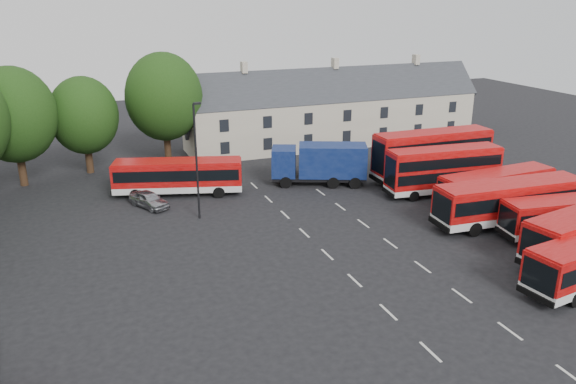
{
  "coord_description": "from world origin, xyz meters",
  "views": [
    {
      "loc": [
        -15.3,
        -29.47,
        16.69
      ],
      "look_at": [
        -0.03,
        9.25,
        2.2
      ],
      "focal_mm": 35.0,
      "sensor_mm": 36.0,
      "label": 1
    }
  ],
  "objects_px": {
    "box_truck": "(320,162)",
    "lamppost": "(197,159)",
    "bus_dd_south": "(443,168)",
    "silver_car": "(149,199)"
  },
  "relations": [
    {
      "from": "bus_dd_south",
      "to": "box_truck",
      "type": "xyz_separation_m",
      "value": [
        -8.94,
        6.51,
        -0.27
      ]
    },
    {
      "from": "bus_dd_south",
      "to": "box_truck",
      "type": "height_order",
      "value": "bus_dd_south"
    },
    {
      "from": "silver_car",
      "to": "lamppost",
      "type": "bearing_deg",
      "value": -78.05
    },
    {
      "from": "box_truck",
      "to": "silver_car",
      "type": "relative_size",
      "value": 2.26
    },
    {
      "from": "bus_dd_south",
      "to": "silver_car",
      "type": "xyz_separation_m",
      "value": [
        -24.85,
        6.18,
        -1.73
      ]
    },
    {
      "from": "bus_dd_south",
      "to": "silver_car",
      "type": "distance_m",
      "value": 25.66
    },
    {
      "from": "bus_dd_south",
      "to": "lamppost",
      "type": "distance_m",
      "value": 21.74
    },
    {
      "from": "box_truck",
      "to": "lamppost",
      "type": "bearing_deg",
      "value": -137.54
    },
    {
      "from": "lamppost",
      "to": "silver_car",
      "type": "bearing_deg",
      "value": 129.86
    },
    {
      "from": "bus_dd_south",
      "to": "silver_car",
      "type": "relative_size",
      "value": 2.61
    }
  ]
}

